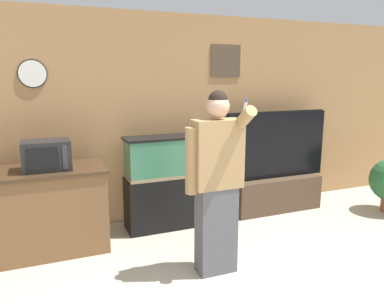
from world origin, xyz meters
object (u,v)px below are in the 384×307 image
at_px(person_standing, 216,181).
at_px(microwave, 46,155).
at_px(tv_on_stand, 275,182).
at_px(counter_island, 32,212).
at_px(aquarium_on_stand, 171,182).

bearing_deg(person_standing, microwave, 144.06).
height_order(microwave, tv_on_stand, tv_on_stand).
bearing_deg(microwave, tv_on_stand, 3.73).
xyz_separation_m(counter_island, aquarium_on_stand, (1.58, 0.14, 0.12)).
distance_m(aquarium_on_stand, tv_on_stand, 1.53).
bearing_deg(microwave, counter_island, 164.37).
distance_m(counter_island, tv_on_stand, 3.10).
xyz_separation_m(tv_on_stand, person_standing, (-1.51, -1.21, 0.49)).
distance_m(microwave, person_standing, 1.75).
distance_m(counter_island, person_standing, 1.97).
bearing_deg(tv_on_stand, counter_island, -177.42).
bearing_deg(person_standing, counter_island, 146.00).
relative_size(microwave, person_standing, 0.27).
bearing_deg(aquarium_on_stand, microwave, -172.27).
bearing_deg(person_standing, tv_on_stand, 38.86).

